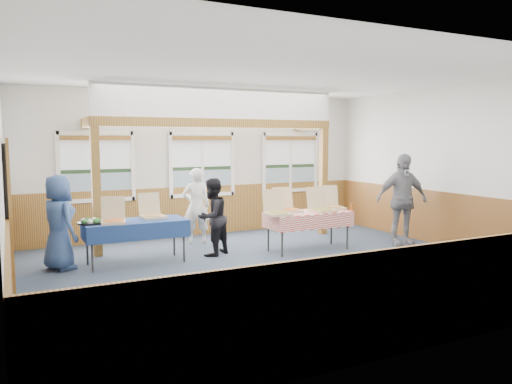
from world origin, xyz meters
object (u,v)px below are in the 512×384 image
at_px(table_left, 135,224).
at_px(table_right, 308,215).
at_px(woman_white, 196,206).
at_px(man_blue, 59,222).
at_px(woman_black, 212,217).
at_px(person_grey, 402,200).

bearing_deg(table_left, table_right, -25.20).
height_order(woman_white, man_blue, man_blue).
relative_size(woman_black, man_blue, 0.91).
bearing_deg(table_left, man_blue, 155.16).
distance_m(table_left, man_blue, 1.24).
distance_m(table_right, woman_white, 2.36).
height_order(woman_white, woman_black, woman_white).
height_order(table_left, woman_white, woman_white).
height_order(table_left, woman_black, woman_black).
xyz_separation_m(woman_black, person_grey, (3.80, -0.87, 0.21)).
distance_m(woman_white, person_grey, 4.22).
distance_m(table_left, table_right, 3.29).
distance_m(table_right, woman_black, 1.89).
xyz_separation_m(table_right, woman_white, (-1.73, 1.60, 0.09)).
bearing_deg(woman_white, man_blue, 30.86).
height_order(man_blue, person_grey, person_grey).
distance_m(woman_black, person_grey, 3.90).
distance_m(table_left, woman_black, 1.42).
distance_m(table_right, person_grey, 2.02).
xyz_separation_m(table_right, man_blue, (-4.49, 0.61, 0.10)).
bearing_deg(man_blue, table_right, -120.57).
distance_m(table_left, woman_white, 1.91).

